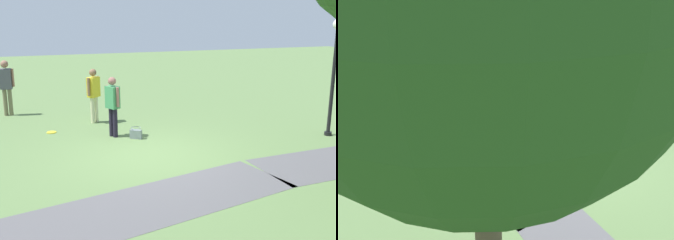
# 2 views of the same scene
# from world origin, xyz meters

# --- Properties ---
(ground_plane) EXTENTS (48.00, 48.00, 0.00)m
(ground_plane) POSITION_xyz_m (0.00, 0.00, 0.00)
(ground_plane) COLOR #5D7B46
(footpath_segment_mid) EXTENTS (8.18, 3.56, 0.01)m
(footpath_segment_mid) POSITION_xyz_m (1.87, 2.84, 0.00)
(footpath_segment_mid) COLOR #585558
(footpath_segment_mid) RESTS_ON ground
(footpath_segment_far) EXTENTS (8.02, 4.77, 0.01)m
(footpath_segment_far) POSITION_xyz_m (9.42, 5.38, 0.00)
(footpath_segment_far) COLOR #585558
(footpath_segment_far) RESTS_ON ground
(lawn_boulder) EXTENTS (2.34, 2.17, 0.79)m
(lawn_boulder) POSITION_xyz_m (5.40, -3.06, 0.40)
(lawn_boulder) COLOR gray
(lawn_boulder) RESTS_ON ground
(woman_with_handbag) EXTENTS (0.38, 0.47, 1.64)m
(woman_with_handbag) POSITION_xyz_m (0.53, -1.81, 0.94)
(woman_with_handbag) COLOR black
(woman_with_handbag) RESTS_ON ground
(man_near_boulder) EXTENTS (0.43, 0.42, 1.65)m
(man_near_boulder) POSITION_xyz_m (0.77, -3.47, 0.95)
(man_near_boulder) COLOR beige
(man_near_boulder) RESTS_ON ground
(passerby_on_path) EXTENTS (0.52, 0.29, 1.79)m
(passerby_on_path) POSITION_xyz_m (3.30, -5.27, 1.05)
(passerby_on_path) COLOR #6F6B4B
(passerby_on_path) RESTS_ON ground
(handbag_on_grass) EXTENTS (0.37, 0.37, 0.31)m
(handbag_on_grass) POSITION_xyz_m (0.00, -1.42, 0.14)
(handbag_on_grass) COLOR gray
(handbag_on_grass) RESTS_ON ground
(backpack_by_boulder) EXTENTS (0.33, 0.32, 0.40)m
(backpack_by_boulder) POSITION_xyz_m (4.37, -3.36, 0.19)
(backpack_by_boulder) COLOR brown
(backpack_by_boulder) RESTS_ON ground
(frisbee_on_grass) EXTENTS (0.27, 0.27, 0.02)m
(frisbee_on_grass) POSITION_xyz_m (2.12, -2.73, 0.01)
(frisbee_on_grass) COLOR gold
(frisbee_on_grass) RESTS_ON ground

